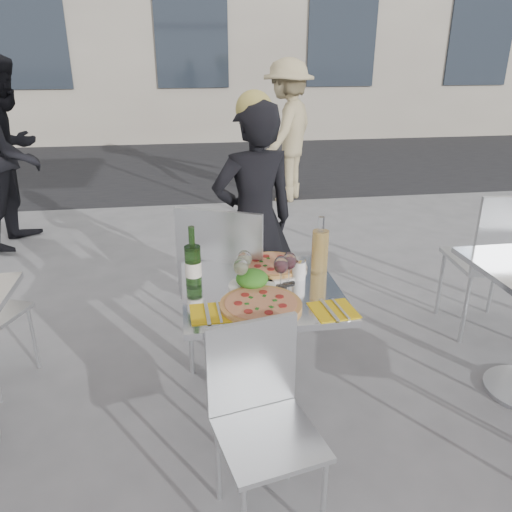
{
  "coord_description": "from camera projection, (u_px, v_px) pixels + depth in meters",
  "views": [
    {
      "loc": [
        -0.33,
        -2.05,
        1.76
      ],
      "look_at": [
        0.0,
        0.15,
        0.85
      ],
      "focal_mm": 35.0,
      "sensor_mm": 36.0,
      "label": 1
    }
  ],
  "objects": [
    {
      "name": "ground",
      "position": [
        260.0,
        418.0,
        2.58
      ],
      "size": [
        80.0,
        80.0,
        0.0
      ],
      "primitive_type": "plane",
      "color": "slate"
    },
    {
      "name": "street_asphalt",
      "position": [
        201.0,
        163.0,
        8.53
      ],
      "size": [
        24.0,
        5.0,
        0.0
      ],
      "primitive_type": "cube",
      "color": "black",
      "rests_on": "ground"
    },
    {
      "name": "main_table",
      "position": [
        261.0,
        328.0,
        2.38
      ],
      "size": [
        0.72,
        0.72,
        0.75
      ],
      "color": "#B7BABF",
      "rests_on": "ground"
    },
    {
      "name": "chair_far",
      "position": [
        227.0,
        277.0,
        2.76
      ],
      "size": [
        0.62,
        0.62,
        1.02
      ],
      "rotation": [
        0.0,
        0.0,
        2.73
      ],
      "color": "silver",
      "rests_on": "ground"
    },
    {
      "name": "chair_near",
      "position": [
        261.0,
        408.0,
        1.93
      ],
      "size": [
        0.44,
        0.45,
        0.82
      ],
      "rotation": [
        0.0,
        0.0,
        0.21
      ],
      "color": "silver",
      "rests_on": "ground"
    },
    {
      "name": "side_chair_rfar",
      "position": [
        497.0,
        253.0,
        3.14
      ],
      "size": [
        0.49,
        0.5,
        0.99
      ],
      "rotation": [
        0.0,
        0.0,
        3.06
      ],
      "color": "silver",
      "rests_on": "ground"
    },
    {
      "name": "woman_diner",
      "position": [
        254.0,
        222.0,
        3.18
      ],
      "size": [
        0.62,
        0.48,
        1.51
      ],
      "primitive_type": "imported",
      "rotation": [
        0.0,
        0.0,
        3.39
      ],
      "color": "black",
      "rests_on": "ground"
    },
    {
      "name": "pedestrian_a",
      "position": [
        11.0,
        153.0,
        4.67
      ],
      "size": [
        0.82,
        0.97,
        1.76
      ],
      "primitive_type": "imported",
      "rotation": [
        0.0,
        0.0,
        1.38
      ],
      "color": "black",
      "rests_on": "ground"
    },
    {
      "name": "pedestrian_b",
      "position": [
        287.0,
        132.0,
        6.12
      ],
      "size": [
        1.13,
        1.27,
        1.71
      ],
      "primitive_type": "imported",
      "rotation": [
        0.0,
        0.0,
        4.14
      ],
      "color": "tan",
      "rests_on": "ground"
    },
    {
      "name": "pizza_near",
      "position": [
        261.0,
        305.0,
        2.13
      ],
      "size": [
        0.35,
        0.35,
        0.02
      ],
      "color": "tan",
      "rests_on": "main_table"
    },
    {
      "name": "pizza_far",
      "position": [
        272.0,
        266.0,
        2.5
      ],
      "size": [
        0.35,
        0.35,
        0.03
      ],
      "color": "white",
      "rests_on": "main_table"
    },
    {
      "name": "salad_plate",
      "position": [
        252.0,
        280.0,
        2.29
      ],
      "size": [
        0.22,
        0.22,
        0.09
      ],
      "color": "white",
      "rests_on": "main_table"
    },
    {
      "name": "wine_bottle",
      "position": [
        193.0,
        264.0,
        2.27
      ],
      "size": [
        0.07,
        0.08,
        0.29
      ],
      "color": "#2C5821",
      "rests_on": "main_table"
    },
    {
      "name": "carafe",
      "position": [
        320.0,
        251.0,
        2.41
      ],
      "size": [
        0.08,
        0.08,
        0.29
      ],
      "color": "#E4BA61",
      "rests_on": "main_table"
    },
    {
      "name": "sugar_shaker",
      "position": [
        299.0,
        268.0,
        2.38
      ],
      "size": [
        0.06,
        0.06,
        0.11
      ],
      "color": "white",
      "rests_on": "main_table"
    },
    {
      "name": "wineglass_white_a",
      "position": [
        241.0,
        268.0,
        2.25
      ],
      "size": [
        0.07,
        0.07,
        0.16
      ],
      "color": "white",
      "rests_on": "main_table"
    },
    {
      "name": "wineglass_white_b",
      "position": [
        244.0,
        260.0,
        2.33
      ],
      "size": [
        0.07,
        0.07,
        0.16
      ],
      "color": "white",
      "rests_on": "main_table"
    },
    {
      "name": "wineglass_red_a",
      "position": [
        281.0,
        266.0,
        2.27
      ],
      "size": [
        0.07,
        0.07,
        0.16
      ],
      "color": "white",
      "rests_on": "main_table"
    },
    {
      "name": "wineglass_red_b",
      "position": [
        289.0,
        262.0,
        2.31
      ],
      "size": [
        0.07,
        0.07,
        0.16
      ],
      "color": "white",
      "rests_on": "main_table"
    },
    {
      "name": "napkin_left",
      "position": [
        212.0,
        313.0,
        2.08
      ],
      "size": [
        0.19,
        0.2,
        0.01
      ],
      "rotation": [
        0.0,
        0.0,
        0.03
      ],
      "color": "yellow",
      "rests_on": "main_table"
    },
    {
      "name": "napkin_right",
      "position": [
        334.0,
        310.0,
        2.1
      ],
      "size": [
        0.2,
        0.2,
        0.01
      ],
      "rotation": [
        0.0,
        0.0,
        0.1
      ],
      "color": "yellow",
      "rests_on": "main_table"
    }
  ]
}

